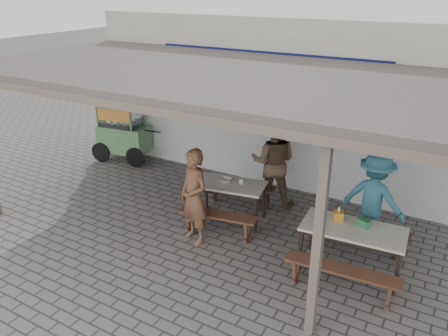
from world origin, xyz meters
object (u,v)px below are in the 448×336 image
table_left (230,187)px  donation_box (364,223)px  bench_left_wall (240,190)px  vendor_cart (123,131)px  condiment_jar (241,181)px  bench_right_street (341,275)px  patron_right_table (374,199)px  patron_wall_side (273,162)px  bench_left_street (218,220)px  condiment_bowl (226,180)px  bench_right_wall (358,231)px  patron_street_side (194,197)px  tissue_box (338,216)px  table_right (353,232)px

table_left → donation_box: 2.51m
bench_left_wall → donation_box: (2.60, -0.95, 0.48)m
vendor_cart → condiment_jar: bearing=-26.1°
vendor_cart → bench_left_wall: bearing=-19.8°
bench_right_street → patron_right_table: bearing=85.4°
patron_wall_side → condiment_jar: 0.90m
table_left → donation_box: size_ratio=7.51×
condiment_jar → bench_left_street: bearing=-95.6°
table_left → condiment_bowl: (-0.10, 0.05, 0.11)m
table_left → patron_right_table: (2.43, 0.56, 0.15)m
bench_right_wall → bench_right_street: bearing=-90.0°
bench_left_street → patron_right_table: bearing=16.6°
patron_street_side → tissue_box: patron_street_side is taller
bench_right_wall → patron_wall_side: 2.13m
bench_left_wall → bench_right_wall: size_ratio=0.86×
patron_right_table → condiment_jar: patron_right_table is taller
bench_left_wall → table_right: bearing=-33.5°
tissue_box → condiment_jar: size_ratio=1.59×
patron_right_table → tissue_box: patron_right_table is taller
condiment_jar → condiment_bowl: bearing=-170.0°
bench_left_street → table_right: bearing=-5.9°
bench_left_wall → vendor_cart: bearing=159.0°
patron_street_side → bench_left_wall: bearing=110.1°
bench_left_street → donation_box: size_ratio=7.65×
table_left → bench_right_wall: (2.33, 0.20, -0.33)m
table_right → donation_box: size_ratio=8.49×
condiment_bowl → condiment_jar: bearing=10.0°
bench_right_wall → patron_wall_side: patron_wall_side is taller
condiment_bowl → tissue_box: bearing=-9.6°
patron_street_side → condiment_bowl: bearing=108.5°
bench_left_wall → condiment_bowl: 0.72m
bench_right_wall → patron_street_side: 2.78m
bench_left_wall → vendor_cart: vendor_cart is taller
condiment_bowl → bench_left_wall: bearing=90.9°
tissue_box → condiment_jar: tissue_box is taller
bench_right_street → bench_right_wall: same height
patron_wall_side → tissue_box: (1.67, -1.28, -0.09)m
bench_right_wall → vendor_cart: bearing=165.6°
table_right → condiment_bowl: 2.53m
table_left → bench_right_street: table_left is taller
vendor_cart → condiment_jar: size_ratio=18.39×
bench_right_street → condiment_bowl: bearing=151.6°
patron_street_side → table_left: bearing=101.9°
table_right → table_left: bearing=165.4°
tissue_box → donation_box: size_ratio=0.80×
condiment_jar → condiment_bowl: 0.29m
bench_right_street → patron_right_table: patron_right_table is taller
bench_right_wall → condiment_bowl: condiment_bowl is taller
bench_right_wall → condiment_bowl: 2.47m
vendor_cart → patron_street_side: (3.59, -2.23, 0.07)m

